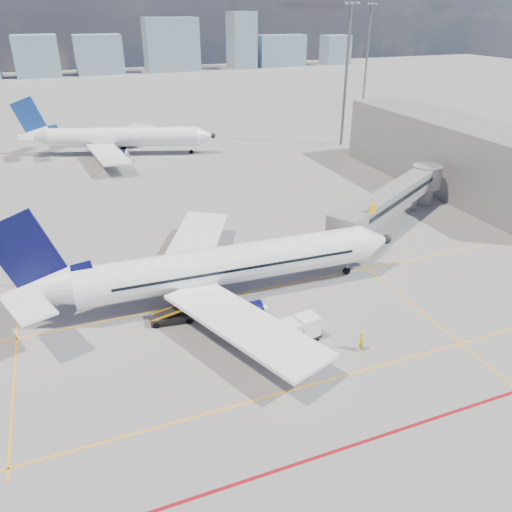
# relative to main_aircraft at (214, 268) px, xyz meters

# --- Properties ---
(ground) EXTENTS (420.00, 420.00, 0.00)m
(ground) POSITION_rel_main_aircraft_xyz_m (2.66, -8.24, -3.22)
(ground) COLOR gray
(ground) RESTS_ON ground
(apron_markings) EXTENTS (90.00, 35.12, 0.01)m
(apron_markings) POSITION_rel_main_aircraft_xyz_m (2.09, -12.15, -3.22)
(apron_markings) COLOR #FFA80D
(apron_markings) RESTS_ON ground
(jet_bridge) EXTENTS (23.55, 15.78, 6.30)m
(jet_bridge) POSITION_rel_main_aircraft_xyz_m (26.17, 8.67, 0.52)
(jet_bridge) COLOR gray
(jet_bridge) RESTS_ON ground
(terminal_block) EXTENTS (10.00, 42.00, 10.00)m
(terminal_block) POSITION_rel_main_aircraft_xyz_m (42.61, 17.76, 1.78)
(terminal_block) COLOR gray
(terminal_block) RESTS_ON ground
(floodlight_mast_ne) EXTENTS (3.20, 0.61, 25.45)m
(floodlight_mast_ne) POSITION_rel_main_aircraft_xyz_m (40.66, 46.76, 10.36)
(floodlight_mast_ne) COLOR slate
(floodlight_mast_ne) RESTS_ON ground
(floodlight_mast_far) EXTENTS (3.20, 0.61, 25.45)m
(floodlight_mast_far) POSITION_rel_main_aircraft_xyz_m (67.66, 81.76, 10.36)
(floodlight_mast_far) COLOR slate
(floodlight_mast_far) RESTS_ON ground
(distant_skyline) EXTENTS (248.40, 15.55, 29.66)m
(distant_skyline) POSITION_rel_main_aircraft_xyz_m (-15.68, 181.76, 6.85)
(distant_skyline) COLOR #758EA2
(distant_skyline) RESTS_ON ground
(main_aircraft) EXTENTS (37.21, 32.41, 10.92)m
(main_aircraft) POSITION_rel_main_aircraft_xyz_m (0.00, 0.00, 0.00)
(main_aircraft) COLOR white
(main_aircraft) RESTS_ON ground
(second_aircraft) EXTENTS (34.93, 29.77, 10.67)m
(second_aircraft) POSITION_rel_main_aircraft_xyz_m (-1.85, 55.16, 0.00)
(second_aircraft) COLOR white
(second_aircraft) RESTS_ON ground
(baggage_tug) EXTENTS (2.05, 1.44, 1.32)m
(baggage_tug) POSITION_rel_main_aircraft_xyz_m (4.59, -8.17, -2.59)
(baggage_tug) COLOR white
(baggage_tug) RESTS_ON ground
(cargo_dolly) EXTENTS (4.13, 2.35, 2.14)m
(cargo_dolly) POSITION_rel_main_aircraft_xyz_m (4.27, -9.11, -2.05)
(cargo_dolly) COLOR black
(cargo_dolly) RESTS_ON ground
(belt_loader) EXTENTS (5.33, 1.87, 2.14)m
(belt_loader) POSITION_rel_main_aircraft_xyz_m (-4.58, -2.55, -2.67)
(belt_loader) COLOR black
(belt_loader) RESTS_ON ground
(ramp_worker) EXTENTS (0.52, 0.71, 1.78)m
(ramp_worker) POSITION_rel_main_aircraft_xyz_m (8.55, -12.00, -2.33)
(ramp_worker) COLOR yellow
(ramp_worker) RESTS_ON ground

